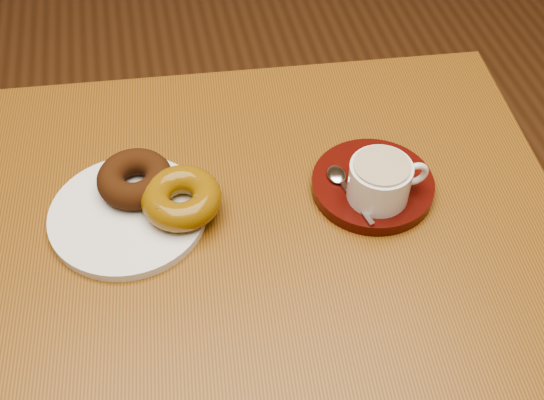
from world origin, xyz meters
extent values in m
cube|color=brown|center=(0.15, 0.24, 0.74)|extent=(0.84, 0.66, 0.03)
cylinder|color=#4E2C16|center=(-0.19, 0.53, 0.36)|extent=(0.04, 0.04, 0.72)
cylinder|color=#4E2C16|center=(0.53, 0.47, 0.36)|extent=(0.04, 0.04, 0.72)
cylinder|color=white|center=(-0.02, 0.27, 0.76)|extent=(0.24, 0.24, 0.01)
torus|color=#381B0B|center=(0.00, 0.30, 0.78)|extent=(0.13, 0.13, 0.04)
torus|color=#7C550D|center=(0.05, 0.26, 0.78)|extent=(0.13, 0.13, 0.04)
cube|color=#4B3C19|center=(0.09, 0.26, 0.80)|extent=(0.01, 0.00, 0.00)
cube|color=#4B3C19|center=(0.08, 0.27, 0.80)|extent=(0.01, 0.01, 0.00)
cube|color=#4B3C19|center=(0.07, 0.29, 0.80)|extent=(0.01, 0.01, 0.00)
cube|color=#4B3C19|center=(0.05, 0.29, 0.80)|extent=(0.01, 0.01, 0.00)
cube|color=#4B3C19|center=(0.03, 0.28, 0.80)|extent=(0.01, 0.01, 0.00)
cube|color=#4B3C19|center=(0.02, 0.27, 0.80)|extent=(0.01, 0.01, 0.00)
cube|color=#4B3C19|center=(0.02, 0.25, 0.80)|extent=(0.01, 0.01, 0.00)
cube|color=#4B3C19|center=(0.03, 0.23, 0.80)|extent=(0.01, 0.01, 0.00)
cube|color=#4B3C19|center=(0.05, 0.22, 0.80)|extent=(0.01, 0.01, 0.00)
cube|color=#4B3C19|center=(0.07, 0.23, 0.80)|extent=(0.01, 0.01, 0.00)
cube|color=#4B3C19|center=(0.08, 0.24, 0.80)|extent=(0.01, 0.01, 0.00)
cylinder|color=#3A0B07|center=(0.31, 0.25, 0.76)|extent=(0.17, 0.17, 0.02)
cylinder|color=white|center=(0.30, 0.22, 0.80)|extent=(0.08, 0.08, 0.05)
cylinder|color=brown|center=(0.30, 0.22, 0.82)|extent=(0.07, 0.07, 0.00)
torus|color=white|center=(0.35, 0.22, 0.80)|extent=(0.04, 0.01, 0.04)
ellipsoid|color=silver|center=(0.26, 0.27, 0.77)|extent=(0.02, 0.03, 0.01)
cube|color=silver|center=(0.27, 0.22, 0.77)|extent=(0.03, 0.09, 0.00)
camera|label=1|loc=(0.05, -0.33, 1.43)|focal=45.00mm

